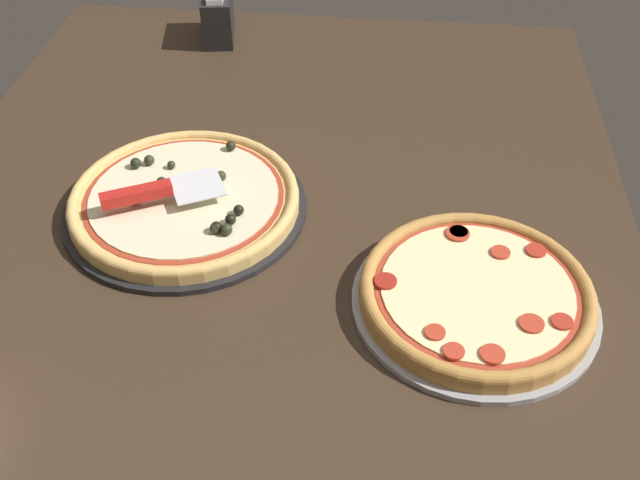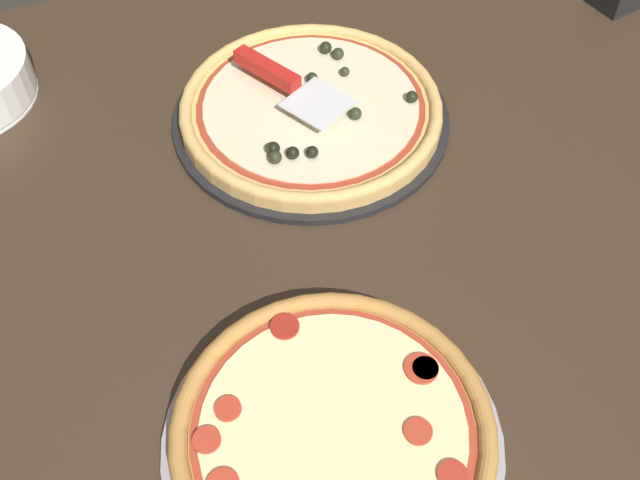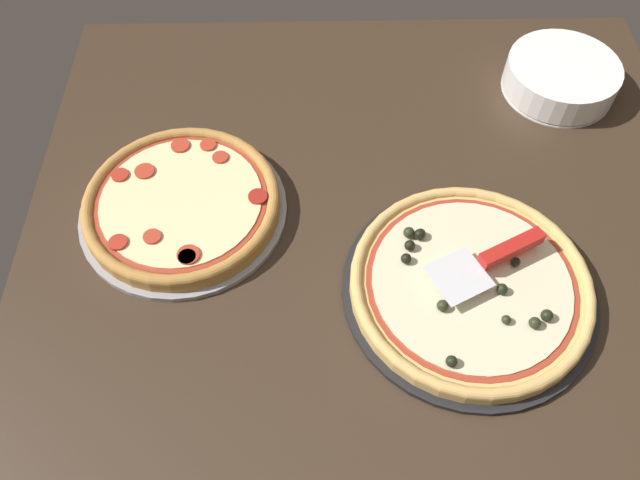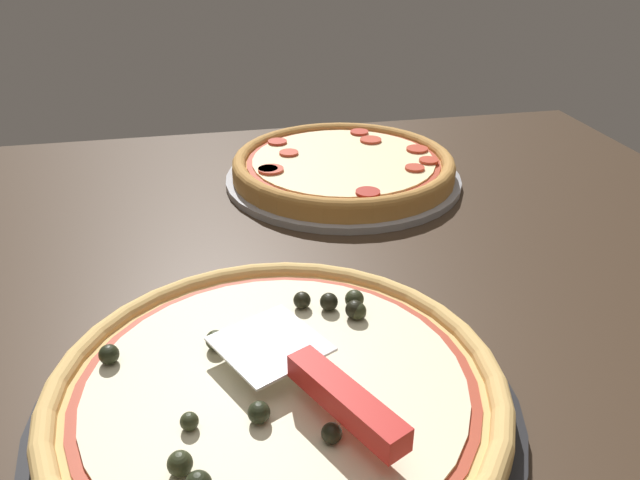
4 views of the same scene
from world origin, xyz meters
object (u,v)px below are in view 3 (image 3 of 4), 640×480
object	(u,v)px
pizza_front	(471,284)
plate_stack	(561,77)
pizza_back	(182,203)
serving_spatula	(499,255)

from	to	relation	value
pizza_front	plate_stack	distance (cm)	52.01
pizza_back	plate_stack	size ratio (longest dim) A/B	1.53
pizza_back	serving_spatula	xyz separation A→B (cm)	(-13.58, -50.43, 3.18)
pizza_back	plate_stack	xyz separation A→B (cm)	(29.04, -70.95, 0.49)
serving_spatula	pizza_back	bearing A→B (deg)	74.93
plate_stack	serving_spatula	bearing A→B (deg)	154.29
pizza_front	plate_stack	size ratio (longest dim) A/B	1.73
pizza_front	pizza_back	bearing A→B (deg)	70.12
pizza_back	plate_stack	distance (cm)	76.67
pizza_back	pizza_front	bearing A→B (deg)	-109.88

